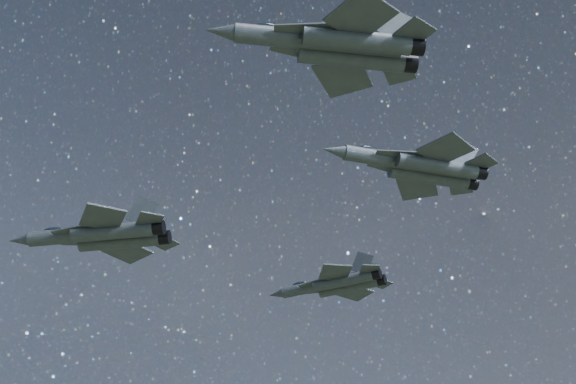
{
  "coord_description": "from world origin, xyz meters",
  "views": [
    {
      "loc": [
        3.79,
        -69.93,
        109.44
      ],
      "look_at": [
        0.07,
        2.18,
        155.72
      ],
      "focal_mm": 50.0,
      "sensor_mm": 36.0,
      "label": 1
    }
  ],
  "objects": [
    {
      "name": "jet_lead",
      "position": [
        -20.38,
        5.39,
        152.83
      ],
      "size": [
        19.25,
        13.47,
        4.85
      ],
      "rotation": [
        0.0,
        0.0,
        -0.11
      ],
      "color": "#363E43"
    },
    {
      "name": "jet_left",
      "position": [
        5.24,
        24.44,
        155.61
      ],
      "size": [
        16.74,
        11.08,
        4.27
      ],
      "rotation": [
        0.0,
        0.0,
        -0.38
      ],
      "color": "#363E43"
    },
    {
      "name": "jet_right",
      "position": [
        5.19,
        -22.46,
        153.69
      ],
      "size": [
        18.27,
        12.57,
        4.58
      ],
      "rotation": [
        0.0,
        0.0,
        0.19
      ],
      "color": "#363E43"
    },
    {
      "name": "jet_slot",
      "position": [
        14.25,
        1.43,
        158.02
      ],
      "size": [
        18.94,
        12.7,
        4.79
      ],
      "rotation": [
        0.0,
        0.0,
        0.32
      ],
      "color": "#363E43"
    }
  ]
}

